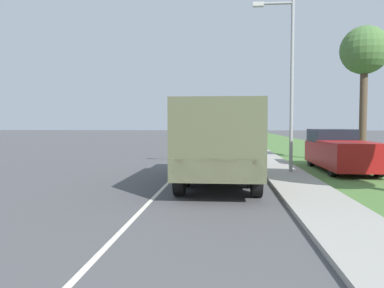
{
  "coord_description": "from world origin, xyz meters",
  "views": [
    {
      "loc": [
        2.01,
        -0.37,
        2.1
      ],
      "look_at": [
        0.73,
        14.35,
        1.32
      ],
      "focal_mm": 35.0,
      "sensor_mm": 36.0,
      "label": 1
    }
  ],
  "objects_px": {
    "military_truck": "(219,139)",
    "pickup_truck": "(340,151)",
    "car_nearest_ahead": "(220,145)",
    "car_third_ahead": "(226,134)",
    "lamp_post": "(287,70)",
    "car_second_ahead": "(220,139)"
  },
  "relations": [
    {
      "from": "lamp_post",
      "to": "car_second_ahead",
      "type": "bearing_deg",
      "value": 98.28
    },
    {
      "from": "military_truck",
      "to": "car_third_ahead",
      "type": "distance_m",
      "value": 37.66
    },
    {
      "from": "military_truck",
      "to": "pickup_truck",
      "type": "bearing_deg",
      "value": 37.86
    },
    {
      "from": "car_third_ahead",
      "to": "pickup_truck",
      "type": "distance_m",
      "value": 33.85
    },
    {
      "from": "military_truck",
      "to": "car_nearest_ahead",
      "type": "xyz_separation_m",
      "value": [
        -0.1,
        13.06,
        -0.96
      ]
    },
    {
      "from": "car_second_ahead",
      "to": "pickup_truck",
      "type": "relative_size",
      "value": 0.84
    },
    {
      "from": "car_third_ahead",
      "to": "pickup_truck",
      "type": "xyz_separation_m",
      "value": [
        5.01,
        -33.47,
        0.13
      ]
    },
    {
      "from": "pickup_truck",
      "to": "car_nearest_ahead",
      "type": "bearing_deg",
      "value": 121.63
    },
    {
      "from": "car_nearest_ahead",
      "to": "car_third_ahead",
      "type": "height_order",
      "value": "car_third_ahead"
    },
    {
      "from": "car_nearest_ahead",
      "to": "pickup_truck",
      "type": "bearing_deg",
      "value": -58.37
    },
    {
      "from": "lamp_post",
      "to": "car_nearest_ahead",
      "type": "bearing_deg",
      "value": 105.11
    },
    {
      "from": "car_nearest_ahead",
      "to": "lamp_post",
      "type": "bearing_deg",
      "value": -74.89
    },
    {
      "from": "car_second_ahead",
      "to": "car_third_ahead",
      "type": "xyz_separation_m",
      "value": [
        0.56,
        14.9,
        0.08
      ]
    },
    {
      "from": "car_third_ahead",
      "to": "lamp_post",
      "type": "xyz_separation_m",
      "value": [
        2.37,
        -35.06,
        3.54
      ]
    },
    {
      "from": "lamp_post",
      "to": "pickup_truck",
      "type": "bearing_deg",
      "value": 30.87
    },
    {
      "from": "car_second_ahead",
      "to": "military_truck",
      "type": "bearing_deg",
      "value": -89.47
    },
    {
      "from": "car_nearest_ahead",
      "to": "lamp_post",
      "type": "distance_m",
      "value": 11.44
    },
    {
      "from": "military_truck",
      "to": "pickup_truck",
      "type": "height_order",
      "value": "military_truck"
    },
    {
      "from": "military_truck",
      "to": "car_third_ahead",
      "type": "relative_size",
      "value": 1.84
    },
    {
      "from": "car_nearest_ahead",
      "to": "car_third_ahead",
      "type": "relative_size",
      "value": 1.15
    },
    {
      "from": "military_truck",
      "to": "lamp_post",
      "type": "relative_size",
      "value": 1.06
    },
    {
      "from": "military_truck",
      "to": "car_third_ahead",
      "type": "xyz_separation_m",
      "value": [
        0.35,
        37.65,
        -0.83
      ]
    }
  ]
}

